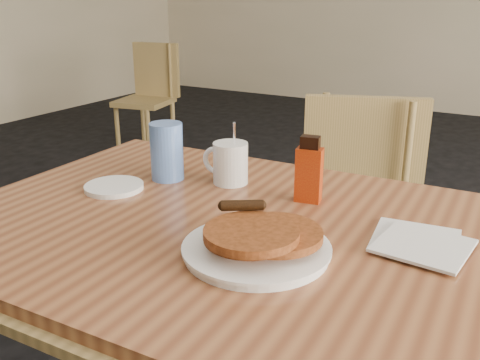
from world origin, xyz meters
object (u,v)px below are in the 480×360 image
at_px(chair_main_far, 351,209).
at_px(blue_tumbler, 167,151).
at_px(pancake_plate, 257,243).
at_px(chair_wall_extra, 150,88).
at_px(coffee_mug, 229,162).
at_px(syrup_bottle, 309,171).
at_px(main_table, 250,244).

distance_m(chair_main_far, blue_tumbler, 0.71).
bearing_deg(pancake_plate, chair_wall_extra, 132.79).
height_order(coffee_mug, blue_tumbler, coffee_mug).
relative_size(chair_main_far, syrup_bottle, 5.79).
relative_size(main_table, coffee_mug, 8.34).
bearing_deg(chair_main_far, syrup_bottle, -103.70).
bearing_deg(blue_tumbler, chair_main_far, 61.30).
xyz_separation_m(main_table, pancake_plate, (0.07, -0.10, 0.06)).
distance_m(chair_main_far, pancake_plate, 0.86).
distance_m(pancake_plate, coffee_mug, 0.39).
distance_m(syrup_bottle, blue_tumbler, 0.37).
bearing_deg(pancake_plate, main_table, 124.92).
bearing_deg(chair_wall_extra, main_table, -58.00).
height_order(chair_main_far, chair_wall_extra, chair_main_far).
bearing_deg(chair_main_far, blue_tumbler, -139.22).
bearing_deg(pancake_plate, chair_main_far, 96.23).
bearing_deg(main_table, blue_tumbler, 154.95).
relative_size(pancake_plate, syrup_bottle, 1.78).
height_order(syrup_bottle, blue_tumbler, syrup_bottle).
xyz_separation_m(chair_main_far, pancake_plate, (0.09, -0.82, 0.25)).
bearing_deg(syrup_bottle, chair_wall_extra, 125.72).
height_order(pancake_plate, blue_tumbler, blue_tumbler).
bearing_deg(chair_main_far, chair_wall_extra, 122.62).
xyz_separation_m(main_table, chair_main_far, (-0.02, 0.72, -0.18)).
xyz_separation_m(chair_main_far, coffee_mug, (-0.16, -0.51, 0.28)).
xyz_separation_m(chair_wall_extra, coffee_mug, (2.02, -2.14, 0.31)).
height_order(chair_wall_extra, pancake_plate, pancake_plate).
xyz_separation_m(chair_main_far, chair_wall_extra, (-2.18, 1.63, -0.03)).
distance_m(coffee_mug, blue_tumbler, 0.16).
height_order(main_table, chair_main_far, chair_main_far).
distance_m(coffee_mug, syrup_bottle, 0.22).
bearing_deg(blue_tumbler, coffee_mug, 19.42).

